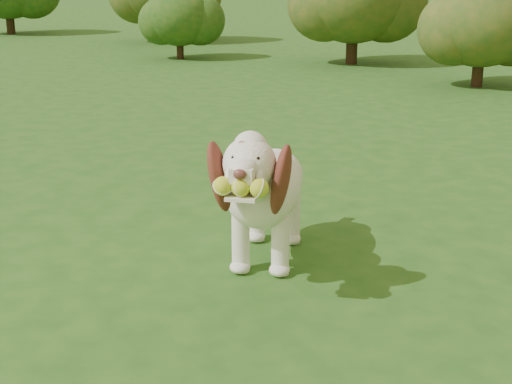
% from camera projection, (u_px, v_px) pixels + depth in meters
% --- Properties ---
extents(ground, '(80.00, 80.00, 0.00)m').
position_uv_depth(ground, '(309.00, 297.00, 3.31)').
color(ground, '#1F4F16').
rests_on(ground, ground).
extents(dog, '(0.49, 1.20, 0.78)m').
position_uv_depth(dog, '(265.00, 186.00, 3.58)').
color(dog, white).
rests_on(dog, ground).
extents(shrub_a, '(1.16, 1.16, 1.21)m').
position_uv_depth(shrub_a, '(179.00, 16.00, 11.96)').
color(shrub_a, '#382314').
rests_on(shrub_a, ground).
extents(shrub_c, '(1.38, 1.38, 1.43)m').
position_uv_depth(shrub_c, '(482.00, 20.00, 9.02)').
color(shrub_c, '#382314').
rests_on(shrub_c, ground).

